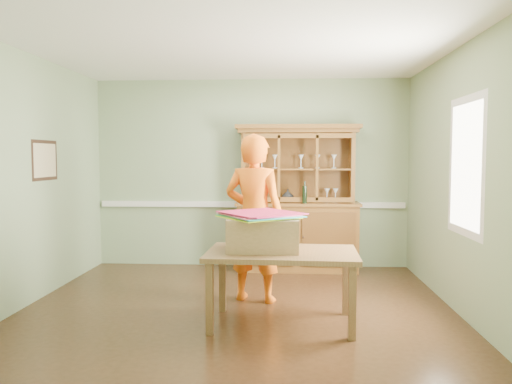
# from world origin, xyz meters

# --- Properties ---
(floor) EXTENTS (4.50, 4.50, 0.00)m
(floor) POSITION_xyz_m (0.00, 0.00, 0.00)
(floor) COLOR #422715
(floor) RESTS_ON ground
(ceiling) EXTENTS (4.50, 4.50, 0.00)m
(ceiling) POSITION_xyz_m (0.00, 0.00, 2.70)
(ceiling) COLOR white
(ceiling) RESTS_ON wall_back
(wall_back) EXTENTS (4.50, 0.00, 4.50)m
(wall_back) POSITION_xyz_m (0.00, 2.00, 1.35)
(wall_back) COLOR gray
(wall_back) RESTS_ON floor
(wall_left) EXTENTS (0.00, 4.00, 4.00)m
(wall_left) POSITION_xyz_m (-2.25, 0.00, 1.35)
(wall_left) COLOR gray
(wall_left) RESTS_ON floor
(wall_right) EXTENTS (0.00, 4.00, 4.00)m
(wall_right) POSITION_xyz_m (2.25, 0.00, 1.35)
(wall_right) COLOR gray
(wall_right) RESTS_ON floor
(wall_front) EXTENTS (4.50, 0.00, 4.50)m
(wall_front) POSITION_xyz_m (0.00, -2.00, 1.35)
(wall_front) COLOR gray
(wall_front) RESTS_ON floor
(chair_rail) EXTENTS (4.41, 0.05, 0.08)m
(chair_rail) POSITION_xyz_m (0.00, 1.98, 0.90)
(chair_rail) COLOR silver
(chair_rail) RESTS_ON wall_back
(framed_map) EXTENTS (0.03, 0.60, 0.46)m
(framed_map) POSITION_xyz_m (-2.23, 0.30, 1.55)
(framed_map) COLOR black
(framed_map) RESTS_ON wall_left
(window_panel) EXTENTS (0.03, 0.96, 1.36)m
(window_panel) POSITION_xyz_m (2.23, -0.30, 1.50)
(window_panel) COLOR silver
(window_panel) RESTS_ON wall_right
(china_hutch) EXTENTS (1.73, 0.57, 2.03)m
(china_hutch) POSITION_xyz_m (0.67, 1.77, 0.72)
(china_hutch) COLOR brown
(china_hutch) RESTS_ON floor
(dining_table) EXTENTS (1.44, 0.90, 0.70)m
(dining_table) POSITION_xyz_m (0.47, -0.57, 0.62)
(dining_table) COLOR brown
(dining_table) RESTS_ON floor
(cardboard_box) EXTENTS (0.67, 0.53, 0.31)m
(cardboard_box) POSITION_xyz_m (0.29, -0.51, 0.86)
(cardboard_box) COLOR #A77F56
(cardboard_box) RESTS_ON dining_table
(kite_stack) EXTENTS (0.84, 0.84, 0.05)m
(kite_stack) POSITION_xyz_m (0.27, -0.51, 1.04)
(kite_stack) COLOR #DBFF20
(kite_stack) RESTS_ON cardboard_box
(person) EXTENTS (0.76, 0.60, 1.84)m
(person) POSITION_xyz_m (0.16, 0.20, 0.92)
(person) COLOR orange
(person) RESTS_ON floor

